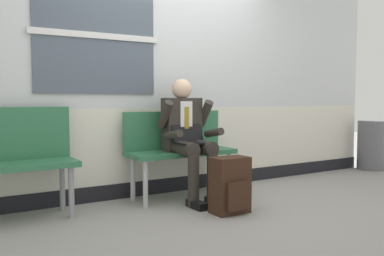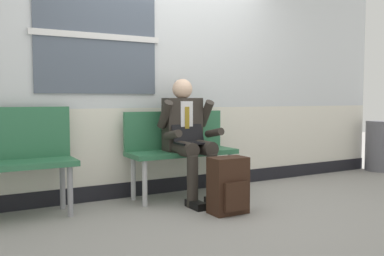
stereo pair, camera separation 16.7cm
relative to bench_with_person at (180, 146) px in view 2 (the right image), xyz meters
name	(u,v)px [view 2 (the right image)]	position (x,y,z in m)	size (l,w,h in m)	color
ground_plane	(195,203)	(0.00, -0.34, -0.54)	(18.00, 18.00, 0.00)	gray
station_wall	(167,66)	(-0.02, 0.28, 0.86)	(6.39, 0.17, 2.83)	silver
bench_with_person	(180,146)	(0.00, 0.00, 0.00)	(1.16, 0.42, 0.91)	#2D6B47
bench_empty	(5,154)	(-1.71, 0.01, 0.02)	(1.15, 0.42, 0.97)	#2D6B47
person_seated	(189,135)	(0.00, -0.20, 0.13)	(0.57, 0.70, 1.25)	#2D2823
backpack	(229,186)	(0.06, -0.83, -0.29)	(0.34, 0.25, 0.52)	#331E14
trash_bin	(380,146)	(3.27, -0.02, -0.18)	(0.39, 0.39, 0.72)	#595960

